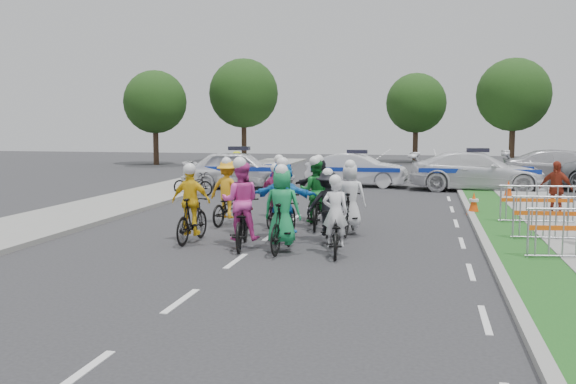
% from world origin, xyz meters
% --- Properties ---
extents(ground, '(90.00, 90.00, 0.00)m').
position_xyz_m(ground, '(0.00, 0.00, 0.00)').
color(ground, '#28282B').
rests_on(ground, ground).
extents(curb_right, '(0.20, 60.00, 0.12)m').
position_xyz_m(curb_right, '(5.10, 5.00, 0.06)').
color(curb_right, gray).
rests_on(curb_right, ground).
extents(grass_strip, '(1.20, 60.00, 0.11)m').
position_xyz_m(grass_strip, '(5.80, 5.00, 0.06)').
color(grass_strip, '#194F1A').
rests_on(grass_strip, ground).
extents(sidewalk_left, '(3.00, 60.00, 0.13)m').
position_xyz_m(sidewalk_left, '(-6.50, 5.00, 0.07)').
color(sidewalk_left, gray).
rests_on(sidewalk_left, ground).
extents(rider_0, '(0.79, 1.75, 1.72)m').
position_xyz_m(rider_0, '(1.89, 1.05, 0.57)').
color(rider_0, black).
rests_on(rider_0, ground).
extents(rider_1, '(0.83, 1.85, 1.92)m').
position_xyz_m(rider_1, '(0.71, 1.15, 0.75)').
color(rider_1, black).
rests_on(rider_1, ground).
extents(rider_2, '(1.05, 2.11, 2.05)m').
position_xyz_m(rider_2, '(-0.31, 1.44, 0.76)').
color(rider_2, black).
rests_on(rider_2, ground).
extents(rider_3, '(0.96, 1.80, 1.88)m').
position_xyz_m(rider_3, '(-1.60, 1.78, 0.72)').
color(rider_3, black).
rests_on(rider_3, ground).
extents(rider_4, '(1.07, 1.81, 1.76)m').
position_xyz_m(rider_4, '(1.52, 2.45, 0.69)').
color(rider_4, black).
rests_on(rider_4, ground).
extents(rider_5, '(1.63, 1.94, 2.00)m').
position_xyz_m(rider_5, '(0.42, 2.56, 0.83)').
color(rider_5, black).
rests_on(rider_5, ground).
extents(rider_6, '(0.85, 1.70, 1.66)m').
position_xyz_m(rider_6, '(-0.73, 3.08, 0.55)').
color(rider_6, black).
rests_on(rider_6, ground).
extents(rider_7, '(0.82, 1.82, 1.89)m').
position_xyz_m(rider_7, '(1.89, 3.65, 0.73)').
color(rider_7, black).
rests_on(rider_7, ground).
extents(rider_8, '(0.91, 1.97, 1.93)m').
position_xyz_m(rider_8, '(0.88, 4.36, 0.72)').
color(rider_8, black).
rests_on(rider_8, ground).
extents(rider_9, '(0.90, 1.68, 1.73)m').
position_xyz_m(rider_9, '(-0.17, 4.35, 0.67)').
color(rider_9, black).
rests_on(rider_9, ground).
extents(rider_10, '(1.11, 1.91, 1.87)m').
position_xyz_m(rider_10, '(-1.60, 4.56, 0.72)').
color(rider_10, black).
rests_on(rider_10, ground).
extents(rider_11, '(1.58, 1.88, 1.91)m').
position_xyz_m(rider_11, '(0.78, 5.60, 0.80)').
color(rider_11, black).
rests_on(rider_11, ground).
extents(rider_12, '(0.66, 1.85, 1.88)m').
position_xyz_m(rider_12, '(-0.46, 6.01, 0.62)').
color(rider_12, black).
rests_on(rider_12, ground).
extents(police_car_0, '(5.04, 2.62, 1.64)m').
position_xyz_m(police_car_0, '(-4.09, 14.15, 0.82)').
color(police_car_0, silver).
rests_on(police_car_0, ground).
extents(police_car_1, '(4.52, 1.85, 1.46)m').
position_xyz_m(police_car_1, '(0.76, 16.12, 0.73)').
color(police_car_1, silver).
rests_on(police_car_1, ground).
extents(police_car_2, '(5.67, 2.58, 1.61)m').
position_xyz_m(police_car_2, '(5.83, 15.19, 0.80)').
color(police_car_2, silver).
rests_on(police_car_2, ground).
extents(civilian_sedan, '(5.83, 2.93, 1.63)m').
position_xyz_m(civilian_sedan, '(9.81, 17.52, 0.81)').
color(civilian_sedan, '#B3B3B8').
rests_on(civilian_sedan, ground).
extents(spectator_2, '(1.05, 0.82, 1.66)m').
position_xyz_m(spectator_2, '(7.58, 8.19, 0.83)').
color(spectator_2, maroon).
rests_on(spectator_2, ground).
extents(marshal_hiviz, '(1.02, 0.60, 1.56)m').
position_xyz_m(marshal_hiviz, '(-4.34, 14.62, 0.78)').
color(marshal_hiviz, '#CFDD0B').
rests_on(marshal_hiviz, ground).
extents(barrier_1, '(2.03, 0.64, 1.12)m').
position_xyz_m(barrier_1, '(6.70, 3.35, 0.56)').
color(barrier_1, '#A5A8AD').
rests_on(barrier_1, ground).
extents(barrier_2, '(2.04, 0.68, 1.12)m').
position_xyz_m(barrier_2, '(6.70, 5.98, 0.56)').
color(barrier_2, '#A5A8AD').
rests_on(barrier_2, ground).
extents(cone_0, '(0.40, 0.40, 0.70)m').
position_xyz_m(cone_0, '(5.20, 7.88, 0.34)').
color(cone_0, '#F24C0C').
rests_on(cone_0, ground).
extents(cone_1, '(0.40, 0.40, 0.70)m').
position_xyz_m(cone_1, '(6.74, 12.39, 0.34)').
color(cone_1, '#F24C0C').
rests_on(cone_1, ground).
extents(parked_bike, '(1.81, 0.90, 0.91)m').
position_xyz_m(parked_bike, '(-5.07, 11.12, 0.46)').
color(parked_bike, black).
rests_on(parked_bike, ground).
extents(tree_0, '(4.20, 4.20, 6.30)m').
position_xyz_m(tree_0, '(-14.00, 28.00, 4.19)').
color(tree_0, '#382619').
rests_on(tree_0, ground).
extents(tree_1, '(4.55, 4.55, 6.82)m').
position_xyz_m(tree_1, '(9.00, 30.00, 4.54)').
color(tree_1, '#382619').
rests_on(tree_1, ground).
extents(tree_3, '(4.90, 4.90, 7.35)m').
position_xyz_m(tree_3, '(-9.00, 32.00, 4.89)').
color(tree_3, '#382619').
rests_on(tree_3, ground).
extents(tree_4, '(4.20, 4.20, 6.30)m').
position_xyz_m(tree_4, '(3.00, 34.00, 4.19)').
color(tree_4, '#382619').
rests_on(tree_4, ground).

